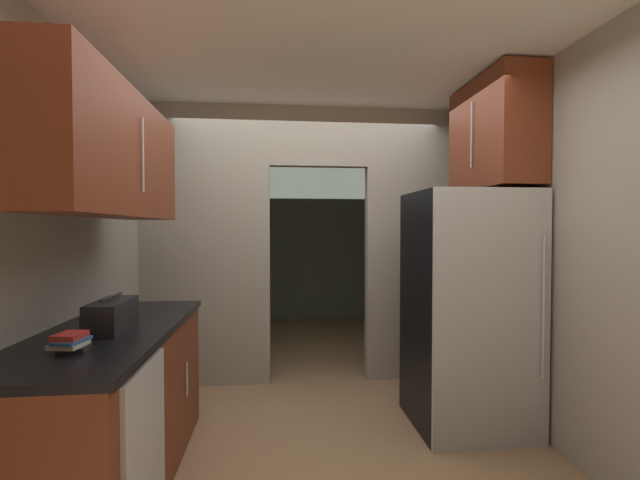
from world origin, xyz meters
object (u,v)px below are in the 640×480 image
Objects in this scene: refrigerator at (467,309)px; boombox at (111,316)px; dishwasher at (146,459)px; book_stack at (71,343)px.

refrigerator is 2.41m from boombox.
dishwasher is at bearing -54.76° from boombox.
dishwasher is at bearing -152.51° from refrigerator.
refrigerator reaches higher than dishwasher.
boombox is at bearing -164.87° from refrigerator.
dishwasher is 0.78m from boombox.
boombox reaches higher than book_stack.
refrigerator reaches higher than boombox.
refrigerator is 10.41× the size of book_stack.
refrigerator is at bearing 23.48° from book_stack.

